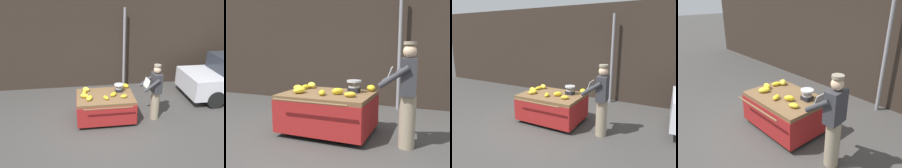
% 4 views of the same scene
% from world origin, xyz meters
% --- Properties ---
extents(ground_plane, '(60.00, 60.00, 0.00)m').
position_xyz_m(ground_plane, '(0.00, 0.00, 0.00)').
color(ground_plane, '#423F3D').
extents(back_wall, '(16.00, 0.24, 3.43)m').
position_xyz_m(back_wall, '(0.00, 3.12, 1.71)').
color(back_wall, '#332821').
rests_on(back_wall, ground).
extents(street_pole, '(0.09, 0.09, 3.04)m').
position_xyz_m(street_pole, '(1.08, 2.75, 1.52)').
color(street_pole, gray).
rests_on(street_pole, ground).
extents(banana_cart, '(1.69, 1.39, 0.78)m').
position_xyz_m(banana_cart, '(0.09, 0.41, 0.58)').
color(banana_cart, brown).
rests_on(banana_cart, ground).
extents(weighing_scale, '(0.28, 0.28, 0.23)m').
position_xyz_m(weighing_scale, '(0.53, 0.64, 0.90)').
color(weighing_scale, black).
rests_on(weighing_scale, banana_cart).
extents(banana_bunch_0, '(0.16, 0.25, 0.09)m').
position_xyz_m(banana_bunch_0, '(-0.51, 0.63, 0.82)').
color(banana_bunch_0, gold).
rests_on(banana_bunch_0, banana_cart).
extents(banana_bunch_1, '(0.19, 0.25, 0.10)m').
position_xyz_m(banana_bunch_1, '(0.09, 0.16, 0.83)').
color(banana_bunch_1, gold).
rests_on(banana_bunch_1, banana_cart).
extents(banana_bunch_2, '(0.26, 0.20, 0.13)m').
position_xyz_m(banana_bunch_2, '(-0.52, 0.36, 0.84)').
color(banana_bunch_2, yellow).
rests_on(banana_bunch_2, banana_cart).
extents(banana_bunch_3, '(0.27, 0.26, 0.13)m').
position_xyz_m(banana_bunch_3, '(-0.45, 0.80, 0.84)').
color(banana_bunch_3, yellow).
rests_on(banana_bunch_3, banana_cart).
extents(banana_bunch_4, '(0.25, 0.29, 0.12)m').
position_xyz_m(banana_bunch_4, '(0.80, 0.91, 0.84)').
color(banana_bunch_4, gold).
rests_on(banana_bunch_4, banana_cart).
extents(banana_bunch_5, '(0.24, 0.21, 0.09)m').
position_xyz_m(banana_bunch_5, '(0.61, 0.19, 0.82)').
color(banana_bunch_5, gold).
rests_on(banana_bunch_5, banana_cart).
extents(banana_bunch_6, '(0.24, 0.22, 0.12)m').
position_xyz_m(banana_bunch_6, '(0.32, 0.32, 0.84)').
color(banana_bunch_6, gold).
rests_on(banana_bunch_6, banana_cart).
extents(banana_bunch_7, '(0.24, 0.30, 0.11)m').
position_xyz_m(banana_bunch_7, '(-0.39, 0.18, 0.83)').
color(banana_bunch_7, yellow).
rests_on(banana_bunch_7, banana_cart).
extents(vendor_person, '(0.60, 0.55, 1.71)m').
position_xyz_m(vendor_person, '(1.55, 0.23, 0.87)').
color(vendor_person, gray).
rests_on(vendor_person, ground).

